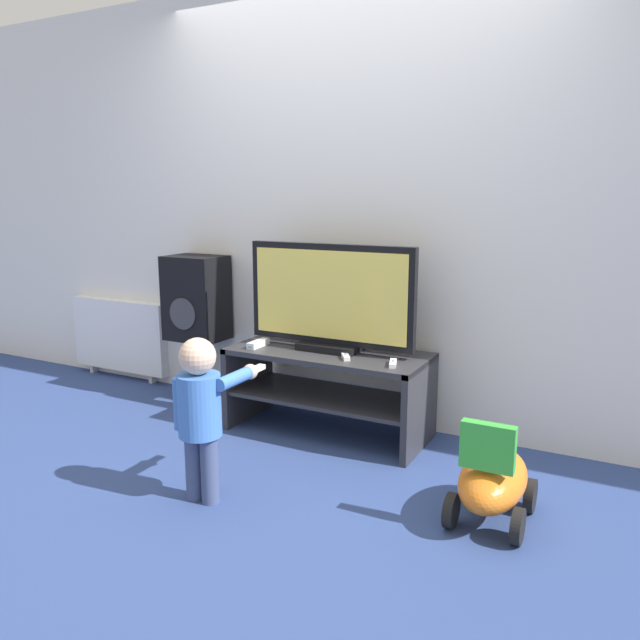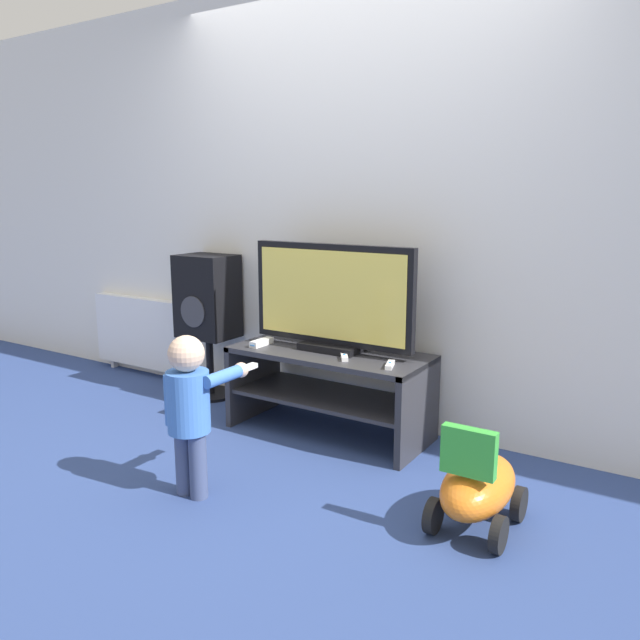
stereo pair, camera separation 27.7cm
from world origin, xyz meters
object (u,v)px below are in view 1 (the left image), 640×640
Objects in this scene: game_console at (258,344)px; radiator at (120,335)px; television at (330,299)px; ride_on_toy at (493,480)px; speaker_tower at (197,303)px; remote_primary at (393,363)px; remote_secondary at (345,356)px; child at (201,406)px.

radiator is at bearing 166.22° from game_console.
radiator reaches higher than game_console.
television is 1.17× the size of radiator.
game_console reaches higher than ride_on_toy.
radiator is (-1.48, 0.36, -0.18)m from game_console.
game_console is 0.20× the size of radiator.
ride_on_toy is 3.06m from radiator.
speaker_tower is 0.91m from radiator.
game_console is 1.30× the size of remote_primary.
television is at bearing 141.70° from remote_secondary.
speaker_tower is 1.13× the size of radiator.
radiator reaches higher than remote_secondary.
remote_primary reaches higher than ride_on_toy.
television is at bearing 16.95° from game_console.
child is at bearing -35.30° from radiator.
game_console is 0.92m from child.
remote_secondary is 0.93m from child.
television reaches higher than game_console.
radiator reaches higher than remote_primary.
game_console is 0.70m from speaker_tower.
remote_primary is 1.06× the size of remote_secondary.
speaker_tower is at bearing 161.61° from ride_on_toy.
remote_secondary is 1.07m from ride_on_toy.
radiator is at bearing 171.69° from speaker_tower.
game_console is (-0.41, -0.12, -0.28)m from television.
child is 0.78× the size of speaker_tower.
ride_on_toy is at bearing 19.34° from child.
child is at bearing -50.74° from speaker_tower.
speaker_tower is (-1.48, 0.25, 0.16)m from remote_primary.
child reaches higher than remote_secondary.
speaker_tower is (-1.04, 0.12, -0.13)m from television.
speaker_tower is 2.27m from ride_on_toy.
television is 0.51m from game_console.
game_console is 1.53m from radiator.
television is 7.89× the size of remote_secondary.
speaker_tower reaches higher than remote_primary.
remote_primary is 0.18× the size of child.
radiator is at bearing 169.96° from remote_secondary.
remote_secondary is at bearing -10.04° from radiator.
remote_secondary is at bearing -38.30° from television.
radiator is (-2.32, 0.37, -0.18)m from remote_primary.
child reaches higher than ride_on_toy.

